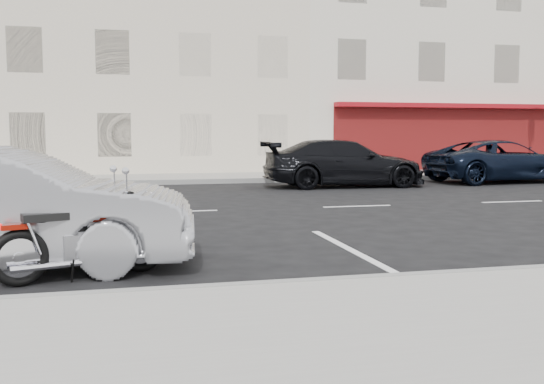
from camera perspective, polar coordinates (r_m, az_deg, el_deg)
The scene contains 10 objects.
ground at distance 13.27m, azimuth -0.06°, elevation -1.60°, with size 120.00×120.00×0.00m, color black.
sidewalk_far at distance 21.66m, azimuth -18.57°, elevation 1.07°, with size 80.00×3.40×0.15m, color gray.
curb_far at distance 19.97m, azimuth -19.00°, elevation 0.72°, with size 80.00×0.12×0.16m, color gray.
bldg_cream at distance 29.42m, azimuth -11.57°, elevation 13.41°, with size 12.00×12.00×11.50m, color beige.
bldg_corner at distance 32.65m, azimuth 12.56°, elevation 13.48°, with size 14.00×12.00×12.50m, color beige.
fire_hydrant at distance 26.11m, azimuth 21.80°, elevation 2.66°, with size 0.20×0.20×0.72m.
motorcycle at distance 7.35m, azimuth -12.04°, elevation -3.91°, with size 1.91×0.86×0.99m.
sedan_silver at distance 7.92m, azimuth -23.88°, elevation -1.46°, with size 1.57×4.51×1.48m, color #939499.
suv_far at distance 22.01m, azimuth 20.76°, elevation 2.73°, with size 2.37×5.14×1.43m, color black.
car_far at distance 18.97m, azimuth 6.80°, elevation 2.71°, with size 2.05×5.04×1.46m, color black.
Camera 1 is at (-3.04, -12.82, 1.64)m, focal length 40.00 mm.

